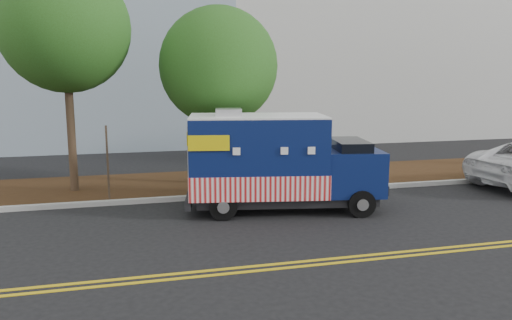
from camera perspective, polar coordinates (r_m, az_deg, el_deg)
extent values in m
plane|color=black|center=(14.84, 0.10, -5.47)|extent=(120.00, 120.00, 0.00)
cube|color=#9E9E99|center=(16.14, -1.15, -3.96)|extent=(120.00, 0.18, 0.15)
cube|color=black|center=(18.14, -2.67, -2.45)|extent=(120.00, 4.00, 0.15)
cube|color=gold|center=(10.80, 6.13, -11.39)|extent=(120.00, 0.10, 0.01)
cube|color=gold|center=(10.58, 6.62, -11.85)|extent=(120.00, 0.10, 0.01)
cylinder|color=#38281C|center=(17.13, -20.38, 3.32)|extent=(0.26, 0.26, 4.32)
sphere|color=#275016|center=(17.11, -21.02, 13.92)|extent=(4.03, 4.03, 4.03)
cylinder|color=#38281C|center=(17.21, -4.19, 2.02)|extent=(0.26, 0.26, 3.19)
sphere|color=#275016|center=(17.06, -4.30, 10.67)|extent=(3.97, 3.97, 3.97)
cube|color=#473828|center=(15.70, -16.58, -0.56)|extent=(0.06, 0.06, 2.40)
cube|color=black|center=(14.57, 3.37, -4.23)|extent=(5.30, 2.59, 0.25)
cube|color=#0A174A|center=(14.24, 0.17, 0.59)|extent=(4.11, 2.72, 2.17)
cube|color=#B30B0E|center=(14.38, 0.17, -2.44)|extent=(4.16, 2.78, 0.68)
cube|color=white|center=(14.11, 0.17, 5.03)|extent=(4.11, 2.72, 0.05)
cube|color=#B7B7BA|center=(14.06, -3.16, 5.48)|extent=(0.84, 0.84, 0.20)
cube|color=#0A174A|center=(14.78, 10.73, -1.21)|extent=(1.95, 2.21, 1.27)
cube|color=black|center=(14.67, 10.64, 1.12)|extent=(1.20, 1.90, 0.59)
cube|color=black|center=(15.10, 13.75, -2.74)|extent=(0.39, 1.80, 0.27)
cube|color=black|center=(14.47, -7.57, -4.29)|extent=(0.52, 2.03, 0.25)
cube|color=#B7B7BA|center=(14.22, -7.57, 0.68)|extent=(0.32, 1.61, 1.72)
cube|color=#B7B7BA|center=(15.32, 0.88, 1.40)|extent=(1.61, 0.32, 1.00)
cube|color=yellow|center=(13.06, -5.43, 1.93)|extent=(1.07, 0.21, 0.41)
cube|color=yellow|center=(15.20, -5.26, 3.02)|extent=(1.07, 0.21, 0.41)
cylinder|color=black|center=(14.10, 11.96, -4.91)|extent=(0.79, 0.38, 0.76)
cylinder|color=black|center=(15.83, 10.11, -3.25)|extent=(0.79, 0.38, 0.76)
cylinder|color=black|center=(13.55, -3.76, -5.30)|extent=(0.79, 0.38, 0.76)
cylinder|color=black|center=(15.35, -3.82, -3.53)|extent=(0.79, 0.38, 0.76)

